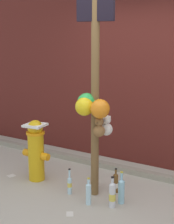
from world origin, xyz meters
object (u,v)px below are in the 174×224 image
(fire_hydrant, at_px, (36,149))
(bottle_0, at_px, (96,178))
(bottle_1, at_px, (116,183))
(bottle_5, at_px, (112,195))
(bottle_2, at_px, (121,190))
(bottle_4, at_px, (70,184))
(bottle_3, at_px, (89,193))
(memorial_post, at_px, (94,92))

(fire_hydrant, bearing_deg, bottle_0, 11.73)
(bottle_1, xyz_separation_m, bottle_5, (0.14, -0.37, 0.03))
(bottle_0, distance_m, bottle_5, 0.53)
(bottle_2, xyz_separation_m, bottle_4, (-0.67, -0.12, -0.04))
(bottle_4, height_order, bottle_5, bottle_5)
(bottle_2, distance_m, bottle_5, 0.15)
(fire_hydrant, bearing_deg, bottle_4, -11.31)
(fire_hydrant, height_order, bottle_5, fire_hydrant)
(bottle_3, bearing_deg, bottle_1, 73.49)
(bottle_3, xyz_separation_m, bottle_5, (0.27, 0.09, 0.01))
(bottle_3, bearing_deg, memorial_post, 105.93)
(bottle_2, distance_m, bottle_4, 0.69)
(bottle_3, distance_m, bottle_4, 0.37)
(bottle_0, height_order, bottle_3, bottle_0)
(bottle_0, height_order, bottle_4, bottle_0)
(bottle_4, bearing_deg, bottle_2, 10.29)
(fire_hydrant, distance_m, bottle_1, 1.21)
(bottle_1, relative_size, bottle_2, 0.82)
(bottle_1, distance_m, bottle_4, 0.60)
(bottle_2, xyz_separation_m, bottle_3, (-0.32, -0.23, -0.02))
(bottle_0, bearing_deg, memorial_post, -69.35)
(bottle_1, relative_size, bottle_4, 0.97)
(memorial_post, relative_size, bottle_0, 6.93)
(memorial_post, relative_size, bottle_3, 7.39)
(memorial_post, relative_size, bottle_1, 7.60)
(bottle_4, bearing_deg, bottle_0, 55.50)
(bottle_1, bearing_deg, memorial_post, -132.94)
(bottle_1, height_order, bottle_4, bottle_4)
(memorial_post, distance_m, fire_hydrant, 1.28)
(bottle_5, bearing_deg, bottle_4, 178.00)
(fire_hydrant, relative_size, bottle_3, 2.55)
(memorial_post, bearing_deg, bottle_5, -23.38)
(bottle_3, relative_size, bottle_5, 0.89)
(bottle_2, height_order, bottle_5, bottle_2)
(memorial_post, height_order, bottle_3, memorial_post)
(bottle_0, bearing_deg, bottle_1, 7.01)
(bottle_1, xyz_separation_m, bottle_2, (0.19, -0.22, 0.04))
(fire_hydrant, xyz_separation_m, bottle_4, (0.65, -0.13, -0.32))
(bottle_0, bearing_deg, bottle_4, -124.50)
(bottle_5, bearing_deg, bottle_2, 71.48)
(fire_hydrant, relative_size, bottle_0, 2.39)
(memorial_post, xyz_separation_m, bottle_2, (0.39, -0.00, -1.16))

